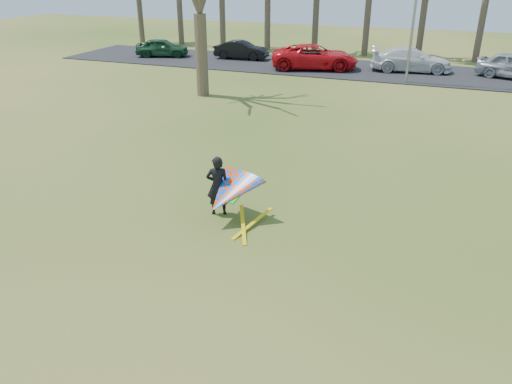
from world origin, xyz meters
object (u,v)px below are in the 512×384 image
(kite_flyer, at_px, (228,192))
(car_1, at_px, (241,50))
(car_0, at_px, (162,47))
(car_3, at_px, (411,60))
(streetlight, at_px, (419,4))
(car_2, at_px, (315,57))

(kite_flyer, bearing_deg, car_1, 111.44)
(car_0, height_order, car_3, car_3)
(streetlight, relative_size, kite_flyer, 3.35)
(car_2, bearing_deg, streetlight, -123.73)
(streetlight, distance_m, car_3, 5.05)
(car_1, relative_size, kite_flyer, 1.65)
(streetlight, distance_m, kite_flyer, 20.30)
(car_1, height_order, kite_flyer, kite_flyer)
(car_0, relative_size, car_3, 0.76)
(car_0, relative_size, car_1, 0.99)
(streetlight, height_order, car_0, streetlight)
(car_0, bearing_deg, car_1, -97.72)
(car_2, xyz_separation_m, car_3, (6.09, 1.42, -0.05))
(car_1, height_order, car_3, car_3)
(car_1, relative_size, car_2, 0.69)
(car_0, distance_m, kite_flyer, 27.13)
(streetlight, relative_size, car_2, 1.40)
(streetlight, bearing_deg, car_1, 162.80)
(car_0, xyz_separation_m, car_3, (18.11, 0.79, 0.08))
(car_1, height_order, car_2, car_2)
(car_1, xyz_separation_m, kite_flyer, (9.25, -23.56, 0.14))
(car_0, bearing_deg, car_2, -111.36)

